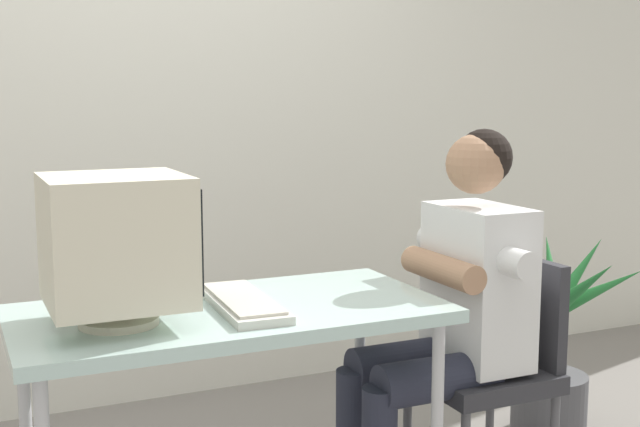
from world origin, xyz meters
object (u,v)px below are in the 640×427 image
object	(u,v)px
crt_monitor	(118,241)
person_seated	(450,307)
potted_plant	(551,345)
office_chair	(495,359)
keyboard	(243,302)
desk	(230,329)

from	to	relation	value
crt_monitor	person_seated	world-z (taller)	person_seated
person_seated	potted_plant	bearing A→B (deg)	23.95
crt_monitor	office_chair	distance (m)	1.35
keyboard	person_seated	bearing A→B (deg)	3.48
crt_monitor	person_seated	bearing A→B (deg)	3.89
desk	keyboard	bearing A→B (deg)	-31.56
potted_plant	crt_monitor	bearing A→B (deg)	-167.92
office_chair	potted_plant	size ratio (longest dim) A/B	0.98
person_seated	potted_plant	xyz separation A→B (m)	(0.68, 0.30, -0.30)
desk	keyboard	world-z (taller)	keyboard
office_chair	person_seated	size ratio (longest dim) A/B	0.65
crt_monitor	potted_plant	xyz separation A→B (m)	(1.74, 0.37, -0.61)
desk	person_seated	distance (m)	0.75
desk	person_seated	xyz separation A→B (m)	(0.75, 0.02, -0.02)
potted_plant	desk	bearing A→B (deg)	-167.18
office_chair	potted_plant	world-z (taller)	potted_plant
desk	keyboard	distance (m)	0.09
crt_monitor	person_seated	distance (m)	1.11
desk	office_chair	distance (m)	0.96
person_seated	office_chair	bearing A→B (deg)	0.00
keyboard	desk	bearing A→B (deg)	148.44
desk	potted_plant	bearing A→B (deg)	12.82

